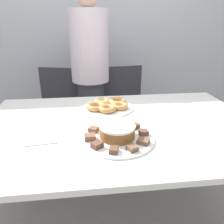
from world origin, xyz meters
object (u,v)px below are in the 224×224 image
office_chair_left (57,118)px  plate_cake (117,138)px  napkin (42,138)px  office_chair_right (126,115)px  person_standing (90,75)px  plate_donuts (108,108)px  frosted_cake (117,131)px

office_chair_left → plate_cake: bearing=-52.8°
office_chair_left → napkin: size_ratio=5.34×
office_chair_right → napkin: (-0.62, -1.02, 0.34)m
person_standing → plate_cake: bearing=-84.5°
office_chair_right → plate_donuts: office_chair_right is taller
office_chair_left → plate_cake: (0.45, -1.06, 0.35)m
office_chair_right → office_chair_left: bearing=171.7°
office_chair_right → frosted_cake: 1.16m
plate_donuts → frosted_cake: size_ratio=1.91×
frosted_cake → napkin: 0.38m
plate_cake → frosted_cake: bearing=53.1°
napkin → office_chair_left: bearing=94.1°
office_chair_left → plate_cake: size_ratio=2.41×
plate_cake → frosted_cake: size_ratio=2.09×
person_standing → office_chair_right: (0.35, -0.03, -0.42)m
plate_cake → napkin: 0.38m
office_chair_left → plate_donuts: size_ratio=2.65×
office_chair_right → frosted_cake: bearing=-111.3°
office_chair_right → person_standing: bearing=166.1°
person_standing → plate_cake: person_standing is taller
plate_cake → person_standing: bearing=95.5°
napkin → plate_donuts: bearing=45.1°
office_chair_left → office_chair_right: 0.70m
person_standing → plate_cake: size_ratio=4.32×
plate_donuts → napkin: 0.53m
office_chair_left → plate_donuts: bearing=-41.2°
office_chair_right → plate_donuts: bearing=-119.5°
person_standing → plate_cake: (0.11, -1.10, -0.07)m
office_chair_right → plate_cake: (-0.25, -1.07, 0.35)m
person_standing → frosted_cake: size_ratio=9.05×
plate_donuts → napkin: size_ratio=2.02×
plate_cake → napkin: bearing=173.4°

